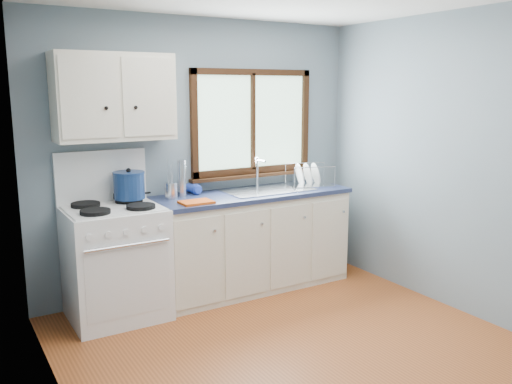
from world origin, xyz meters
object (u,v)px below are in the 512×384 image
stockpot (129,185)px  utensil_crock (171,190)px  thermos (182,178)px  skillet (127,196)px  sink (268,197)px  gas_range (115,259)px  dish_rack (309,180)px  base_cabinets (251,245)px

stockpot → utensil_crock: utensil_crock is taller
utensil_crock → thermos: size_ratio=1.09×
skillet → utensil_crock: size_ratio=0.97×
sink → thermos: 0.85m
gas_range → sink: gas_range is taller
dish_rack → sink: bearing=-160.6°
gas_range → thermos: gas_range is taller
sink → skillet: sink is taller
stockpot → utensil_crock: 0.38m
utensil_crock → dish_rack: (1.42, -0.10, -0.01)m
base_cabinets → stockpot: 1.31m
utensil_crock → skillet: bearing=177.3°
stockpot → dish_rack: stockpot is taller
thermos → dish_rack: 1.31m
utensil_crock → base_cabinets: bearing=-8.3°
sink → stockpot: stockpot is taller
gas_range → sink: (1.49, 0.02, 0.37)m
base_cabinets → dish_rack: size_ratio=3.60×
gas_range → skillet: gas_range is taller
skillet → gas_range: bearing=-148.9°
gas_range → stockpot: gas_range is taller
base_cabinets → thermos: size_ratio=5.63×
gas_range → stockpot: (0.18, 0.12, 0.58)m
skillet → stockpot: size_ratio=1.04×
gas_range → dish_rack: gas_range is taller
stockpot → utensil_crock: (0.37, 0.00, -0.08)m
stockpot → gas_range: bearing=-145.7°
sink → thermos: (-0.81, 0.15, 0.23)m
base_cabinets → stockpot: stockpot is taller
gas_range → base_cabinets: gas_range is taller
utensil_crock → dish_rack: 1.42m
stockpot → utensil_crock: size_ratio=0.94×
stockpot → skillet: bearing=120.4°
thermos → gas_range: bearing=-166.0°
skillet → thermos: size_ratio=1.06×
sink → dish_rack: size_ratio=1.64×
sink → utensil_crock: size_ratio=2.34×
gas_range → stockpot: size_ratio=4.04×
utensil_crock → sink: bearing=-6.8°
base_cabinets → thermos: thermos is taller
base_cabinets → stockpot: (-1.12, 0.11, 0.67)m
base_cabinets → sink: 0.48m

